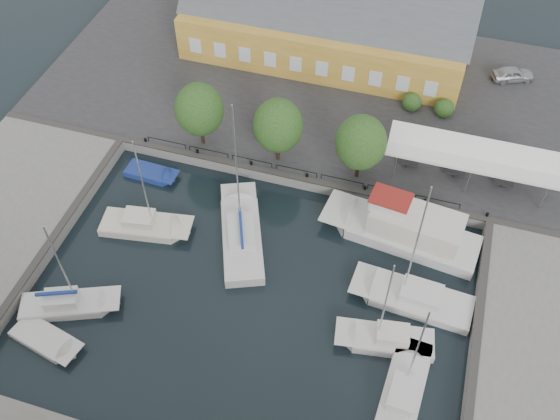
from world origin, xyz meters
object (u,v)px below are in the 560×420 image
trawler (406,231)px  west_boat_d (68,305)px  car_silver (513,74)px  launch_sw (46,341)px  tent_canopy (474,155)px  east_boat_b (387,341)px  center_sailboat (242,236)px  car_red (267,121)px  warehouse (320,23)px  west_boat_b (144,227)px  east_boat_c (402,396)px  launch_nw (151,174)px  east_boat_a (414,299)px

trawler → west_boat_d: bearing=-148.9°
car_silver → launch_sw: 48.63m
tent_canopy → east_boat_b: 17.58m
launch_sw → center_sailboat: bearing=51.3°
car_red → center_sailboat: bearing=-97.5°
warehouse → west_boat_b: size_ratio=2.76×
east_boat_b → east_boat_c: size_ratio=0.96×
west_boat_d → launch_nw: bearing=89.8°
center_sailboat → west_boat_b: 8.00m
center_sailboat → east_boat_b: bearing=-24.3°
car_red → launch_sw: size_ratio=0.71×
west_boat_b → west_boat_d: size_ratio=1.04×
warehouse → east_boat_b: bearing=-67.1°
warehouse → car_silver: (19.44, 1.05, -2.74)m
car_silver → east_boat_a: bearing=147.9°
warehouse → car_red: 12.95m
car_silver → east_boat_b: east_boat_b is taller
trawler → east_boat_c: east_boat_c is taller
center_sailboat → east_boat_b: center_sailboat is taller
center_sailboat → trawler: 13.07m
car_silver → tent_canopy: bearing=147.5°
car_red → east_boat_b: east_boat_b is taller
center_sailboat → launch_sw: 16.27m
center_sailboat → trawler: (12.48, 3.82, 0.65)m
trawler → launch_sw: 28.05m
launch_sw → warehouse: bearing=75.1°
launch_nw → launch_sw: bearing=-90.7°
center_sailboat → east_boat_c: 17.35m
east_boat_b → warehouse: bearing=112.9°
launch_sw → launch_nw: (0.19, 17.10, -0.00)m
tent_canopy → west_boat_d: west_boat_d is taller
warehouse → tent_canopy: (16.60, -13.86, -0.74)m
warehouse → launch_sw: 39.17m
trawler → east_boat_c: size_ratio=1.29×
car_silver → east_boat_a: (-5.14, -27.80, -1.43)m
east_boat_a → car_red: bearing=138.3°
car_red → tent_canopy: bearing=-20.0°
car_red → west_boat_d: size_ratio=0.41×
east_boat_b → west_boat_b: 21.20m
center_sailboat → launch_nw: center_sailboat is taller
launch_sw → east_boat_c: bearing=7.3°
car_red → center_sailboat: center_sailboat is taller
warehouse → launch_sw: warehouse is taller
east_boat_b → west_boat_b: west_boat_b is taller
car_silver → east_boat_c: bearing=150.7°
car_red → trawler: size_ratio=0.31×
car_silver → car_red: bearing=101.1°
car_red → west_boat_d: bearing=-126.3°
car_red → west_boat_b: bearing=-129.8°
warehouse → east_boat_a: size_ratio=2.25×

